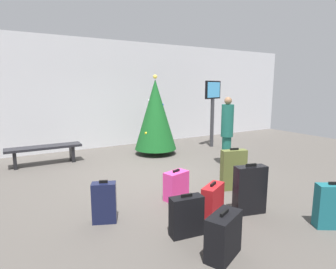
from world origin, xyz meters
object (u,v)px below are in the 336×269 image
at_px(holiday_tree, 155,114).
at_px(suitcase_2, 250,190).
at_px(suitcase_1, 332,206).
at_px(flight_info_kiosk, 213,102).
at_px(suitcase_3, 233,170).
at_px(suitcase_6, 186,216).
at_px(suitcase_4, 104,203).
at_px(traveller_0, 227,130).
at_px(waiting_bench, 44,150).
at_px(suitcase_0, 176,186).
at_px(suitcase_5, 213,203).
at_px(suitcase_7, 223,236).

xyz_separation_m(holiday_tree, suitcase_2, (-0.54, -4.22, -0.79)).
bearing_deg(suitcase_1, flight_info_kiosk, 68.89).
height_order(suitcase_3, suitcase_6, suitcase_3).
bearing_deg(suitcase_4, suitcase_2, -22.37).
bearing_deg(traveller_0, suitcase_4, -158.96).
distance_m(traveller_0, suitcase_3, 1.74).
xyz_separation_m(flight_info_kiosk, waiting_bench, (-5.08, 0.43, -1.11)).
relative_size(flight_info_kiosk, suitcase_6, 3.70).
height_order(flight_info_kiosk, waiting_bench, flight_info_kiosk).
relative_size(suitcase_2, suitcase_4, 1.25).
xyz_separation_m(waiting_bench, suitcase_4, (0.39, -3.76, -0.07)).
bearing_deg(suitcase_1, waiting_bench, 119.42).
relative_size(suitcase_4, suitcase_6, 1.10).
xyz_separation_m(suitcase_0, suitcase_2, (0.72, -1.03, 0.13)).
bearing_deg(traveller_0, suitcase_2, -124.12).
distance_m(suitcase_2, suitcase_3, 1.03).
distance_m(suitcase_3, suitcase_4, 2.57).
bearing_deg(waiting_bench, suitcase_4, -84.10).
xyz_separation_m(suitcase_0, suitcase_4, (-1.35, -0.18, 0.05)).
relative_size(waiting_bench, suitcase_6, 3.09).
distance_m(flight_info_kiosk, suitcase_3, 4.06).
bearing_deg(waiting_bench, suitcase_0, -64.15).
relative_size(suitcase_2, suitcase_6, 1.38).
xyz_separation_m(suitcase_3, suitcase_5, (-1.15, -0.79, -0.12)).
distance_m(holiday_tree, suitcase_3, 3.41).
distance_m(holiday_tree, waiting_bench, 3.12).
height_order(holiday_tree, suitcase_1, holiday_tree).
height_order(traveller_0, suitcase_3, traveller_0).
height_order(suitcase_0, suitcase_5, suitcase_5).
height_order(suitcase_2, suitcase_7, suitcase_2).
bearing_deg(suitcase_0, flight_info_kiosk, 43.33).
bearing_deg(suitcase_1, suitcase_0, 125.41).
bearing_deg(suitcase_3, suitcase_6, -151.06).
relative_size(waiting_bench, suitcase_2, 2.24).
relative_size(holiday_tree, suitcase_7, 4.06).
bearing_deg(suitcase_3, suitcase_0, 173.80).
xyz_separation_m(waiting_bench, suitcase_5, (1.80, -4.50, -0.10)).
distance_m(traveller_0, suitcase_4, 3.87).
height_order(suitcase_3, suitcase_7, suitcase_3).
relative_size(suitcase_2, suitcase_7, 1.41).
relative_size(flight_info_kiosk, waiting_bench, 1.20).
relative_size(flight_info_kiosk, suitcase_3, 2.63).
bearing_deg(suitcase_5, suitcase_1, -37.84).
relative_size(suitcase_3, suitcase_5, 1.42).
height_order(holiday_tree, suitcase_6, holiday_tree).
xyz_separation_m(flight_info_kiosk, suitcase_2, (-2.63, -4.18, -1.10)).
height_order(holiday_tree, traveller_0, holiday_tree).
distance_m(suitcase_0, suitcase_7, 1.75).
xyz_separation_m(holiday_tree, suitcase_4, (-2.60, -3.37, -0.87)).
bearing_deg(suitcase_0, suitcase_4, -172.35).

